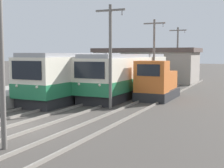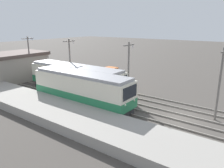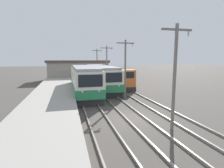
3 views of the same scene
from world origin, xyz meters
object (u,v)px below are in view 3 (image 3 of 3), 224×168
catenary_mast_distant (97,63)px  commuter_train_left (84,82)px  catenary_mast_mid (125,67)px  catenary_mast_far (107,64)px  commuter_train_center (101,78)px  shunting_locomotive (123,82)px  catenary_mast_near (175,74)px

catenary_mast_distant → commuter_train_left: bearing=-105.5°
catenary_mast_mid → catenary_mast_far: 9.32m
catenary_mast_mid → catenary_mast_distant: size_ratio=1.00×
commuter_train_center → catenary_mast_far: bearing=57.9°
shunting_locomotive → catenary_mast_near: (-1.49, -14.63, 2.39)m
commuter_train_center → catenary_mast_near: (1.51, -16.23, 1.97)m
catenary_mast_far → catenary_mast_distant: bearing=90.0°
commuter_train_left → catenary_mast_mid: (4.31, -3.09, 1.94)m
commuter_train_left → commuter_train_center: commuter_train_left is taller
commuter_train_left → commuter_train_center: 4.73m
shunting_locomotive → catenary_mast_mid: bearing=-105.7°
commuter_train_center → commuter_train_left: bearing=-126.3°
catenary_mast_far → catenary_mast_near: bearing=-90.0°
commuter_train_left → catenary_mast_far: size_ratio=1.84×
commuter_train_center → catenary_mast_far: (1.51, 2.41, 1.97)m
commuter_train_left → catenary_mast_far: catenary_mast_far is taller
commuter_train_left → catenary_mast_far: bearing=55.3°
commuter_train_center → catenary_mast_far: 3.46m
catenary_mast_mid → catenary_mast_distant: same height
commuter_train_center → catenary_mast_mid: (1.51, -6.91, 1.97)m
catenary_mast_near → catenary_mast_distant: 27.95m
commuter_train_left → catenary_mast_mid: 5.65m
catenary_mast_far → shunting_locomotive: bearing=-69.6°
catenary_mast_far → catenary_mast_distant: same height
commuter_train_left → shunting_locomotive: size_ratio=2.44×
commuter_train_left → shunting_locomotive: 6.23m
shunting_locomotive → catenary_mast_far: 4.89m
catenary_mast_far → commuter_train_center: bearing=-122.1°
commuter_train_center → catenary_mast_distant: 11.98m
shunting_locomotive → catenary_mast_distant: (-1.49, 13.32, 2.39)m
commuter_train_center → catenary_mast_mid: bearing=-77.7°
commuter_train_center → catenary_mast_mid: size_ratio=2.14×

